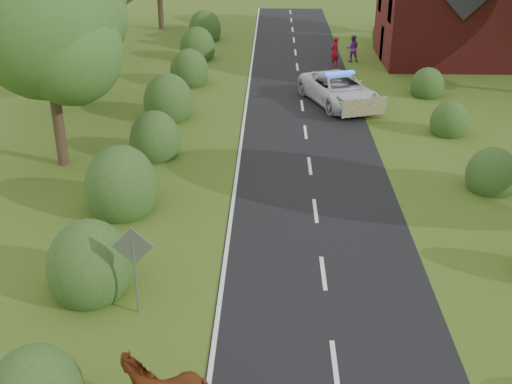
{
  "coord_description": "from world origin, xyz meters",
  "views": [
    {
      "loc": [
        -1.53,
        -11.88,
        10.1
      ],
      "look_at": [
        -2.03,
        6.76,
        1.3
      ],
      "focal_mm": 45.0,
      "sensor_mm": 36.0,
      "label": 1
    }
  ],
  "objects_px": {
    "police_van": "(339,90)",
    "pedestrian_red": "(335,52)",
    "pedestrian_purple": "(352,48)",
    "road_sign": "(134,258)"
  },
  "relations": [
    {
      "from": "police_van",
      "to": "pedestrian_red",
      "type": "xyz_separation_m",
      "value": [
        0.44,
        8.01,
        0.14
      ]
    },
    {
      "from": "pedestrian_red",
      "to": "pedestrian_purple",
      "type": "relative_size",
      "value": 1.08
    },
    {
      "from": "road_sign",
      "to": "police_van",
      "type": "height_order",
      "value": "road_sign"
    },
    {
      "from": "police_van",
      "to": "pedestrian_purple",
      "type": "bearing_deg",
      "value": 59.77
    },
    {
      "from": "road_sign",
      "to": "police_van",
      "type": "xyz_separation_m",
      "value": [
        6.89,
        18.31,
        -0.87
      ]
    },
    {
      "from": "road_sign",
      "to": "pedestrian_purple",
      "type": "distance_m",
      "value": 28.88
    },
    {
      "from": "pedestrian_red",
      "to": "police_van",
      "type": "bearing_deg",
      "value": 42.59
    },
    {
      "from": "pedestrian_red",
      "to": "pedestrian_purple",
      "type": "xyz_separation_m",
      "value": [
        1.25,
        1.25,
        -0.07
      ]
    },
    {
      "from": "road_sign",
      "to": "police_van",
      "type": "relative_size",
      "value": 0.41
    },
    {
      "from": "police_van",
      "to": "pedestrian_purple",
      "type": "height_order",
      "value": "police_van"
    }
  ]
}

